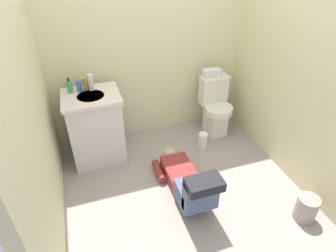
# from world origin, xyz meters

# --- Properties ---
(ground_plane) EXTENTS (2.83, 3.16, 0.04)m
(ground_plane) POSITION_xyz_m (0.00, 0.00, -0.02)
(ground_plane) COLOR gray
(wall_back) EXTENTS (2.49, 0.08, 2.40)m
(wall_back) POSITION_xyz_m (0.00, 1.12, 1.20)
(wall_back) COLOR beige
(wall_back) RESTS_ON ground_plane
(wall_left) EXTENTS (0.08, 2.16, 2.40)m
(wall_left) POSITION_xyz_m (-1.21, 0.00, 1.20)
(wall_left) COLOR beige
(wall_left) RESTS_ON ground_plane
(wall_right) EXTENTS (0.08, 2.16, 2.40)m
(wall_right) POSITION_xyz_m (1.21, 0.00, 1.20)
(wall_right) COLOR beige
(wall_right) RESTS_ON ground_plane
(toilet) EXTENTS (0.36, 0.46, 0.75)m
(toilet) POSITION_xyz_m (0.78, 0.79, 0.37)
(toilet) COLOR white
(toilet) RESTS_ON ground_plane
(vanity_cabinet) EXTENTS (0.60, 0.52, 0.82)m
(vanity_cabinet) POSITION_xyz_m (-0.73, 0.72, 0.42)
(vanity_cabinet) COLOR silver
(vanity_cabinet) RESTS_ON ground_plane
(faucet) EXTENTS (0.02, 0.02, 0.10)m
(faucet) POSITION_xyz_m (-0.73, 0.86, 0.87)
(faucet) COLOR silver
(faucet) RESTS_ON vanity_cabinet
(person_plumber) EXTENTS (0.39, 1.06, 0.52)m
(person_plumber) POSITION_xyz_m (0.02, -0.15, 0.18)
(person_plumber) COLOR maroon
(person_plumber) RESTS_ON ground_plane
(tissue_box) EXTENTS (0.22, 0.11, 0.10)m
(tissue_box) POSITION_xyz_m (0.73, 0.88, 0.80)
(tissue_box) COLOR silver
(tissue_box) RESTS_ON toilet
(soap_dispenser) EXTENTS (0.06, 0.06, 0.17)m
(soap_dispenser) POSITION_xyz_m (-0.92, 0.84, 0.89)
(soap_dispenser) COLOR #3BA55B
(soap_dispenser) RESTS_ON vanity_cabinet
(bottle_blue) EXTENTS (0.06, 0.06, 0.13)m
(bottle_blue) POSITION_xyz_m (-0.83, 0.83, 0.88)
(bottle_blue) COLOR #4468BB
(bottle_blue) RESTS_ON vanity_cabinet
(bottle_amber) EXTENTS (0.06, 0.06, 0.14)m
(bottle_amber) POSITION_xyz_m (-0.76, 0.85, 0.89)
(bottle_amber) COLOR #C08A31
(bottle_amber) RESTS_ON vanity_cabinet
(bottle_white) EXTENTS (0.06, 0.06, 0.18)m
(bottle_white) POSITION_xyz_m (-0.71, 0.83, 0.91)
(bottle_white) COLOR white
(bottle_white) RESTS_ON vanity_cabinet
(trash_can) EXTENTS (0.19, 0.19, 0.25)m
(trash_can) POSITION_xyz_m (0.95, -0.78, 0.13)
(trash_can) COLOR gray
(trash_can) RESTS_ON ground_plane
(paper_towel_roll) EXTENTS (0.11, 0.11, 0.22)m
(paper_towel_roll) POSITION_xyz_m (0.48, 0.47, 0.11)
(paper_towel_roll) COLOR white
(paper_towel_roll) RESTS_ON ground_plane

